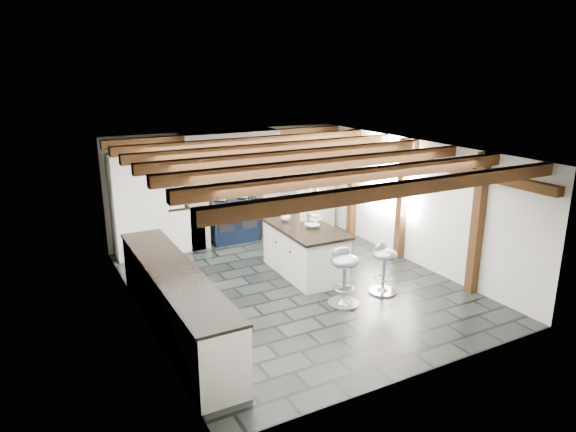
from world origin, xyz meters
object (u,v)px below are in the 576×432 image
bar_stool_far (344,270)px  range_cooker (233,219)px  kitchen_island (305,250)px  bar_stool_near (384,262)px

bar_stool_far → range_cooker: bearing=99.2°
range_cooker → bar_stool_far: bearing=-84.9°
kitchen_island → bar_stool_far: (-0.09, -1.36, 0.12)m
range_cooker → bar_stool_near: 3.78m
range_cooker → bar_stool_far: range_cooker is taller
range_cooker → kitchen_island: bearing=-79.7°
kitchen_island → bar_stool_near: (0.71, -1.30, 0.08)m
range_cooker → kitchen_island: size_ratio=0.56×
range_cooker → bar_stool_near: (1.13, -3.60, 0.06)m
kitchen_island → bar_stool_near: 1.49m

